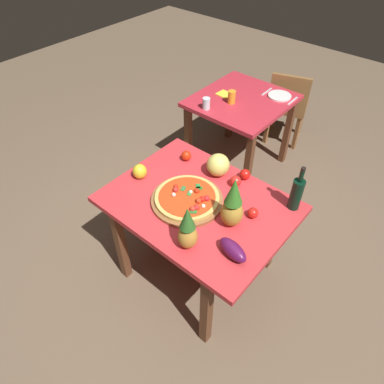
{
  "coord_description": "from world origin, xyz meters",
  "views": [
    {
      "loc": [
        1.03,
        -1.28,
        2.42
      ],
      "look_at": [
        -0.06,
        0.0,
        0.82
      ],
      "focal_mm": 32.83,
      "sensor_mm": 36.0,
      "label": 1
    }
  ],
  "objects_px": {
    "pineapple_right": "(233,205)",
    "melon": "(218,165)",
    "pizza_board": "(187,200)",
    "napkin_folded": "(225,94)",
    "knife_utensil": "(293,101)",
    "tomato_near_board": "(245,174)",
    "display_table": "(198,212)",
    "pineapple_left": "(188,230)",
    "bell_pepper": "(140,171)",
    "drinking_glass_water": "(206,104)",
    "tomato_at_corner": "(186,156)",
    "fork_utensil": "(267,92)",
    "dinner_plate": "(280,96)",
    "drinking_glass_juice": "(232,97)",
    "tomato_by_bottle": "(253,213)",
    "eggplant": "(233,250)",
    "background_table": "(241,110)",
    "dining_chair": "(288,104)",
    "wine_bottle": "(297,193)",
    "pizza": "(188,197)"
  },
  "relations": [
    {
      "from": "pineapple_right",
      "to": "melon",
      "type": "distance_m",
      "value": 0.48
    },
    {
      "from": "pizza_board",
      "to": "napkin_folded",
      "type": "bearing_deg",
      "value": 117.0
    },
    {
      "from": "knife_utensil",
      "to": "napkin_folded",
      "type": "distance_m",
      "value": 0.64
    },
    {
      "from": "tomato_near_board",
      "to": "napkin_folded",
      "type": "distance_m",
      "value": 1.23
    },
    {
      "from": "display_table",
      "to": "pineapple_left",
      "type": "height_order",
      "value": "pineapple_left"
    },
    {
      "from": "bell_pepper",
      "to": "drinking_glass_water",
      "type": "xyz_separation_m",
      "value": [
        -0.23,
        1.04,
        0.0
      ]
    },
    {
      "from": "tomato_near_board",
      "to": "knife_utensil",
      "type": "relative_size",
      "value": 0.42
    },
    {
      "from": "pizza_board",
      "to": "tomato_at_corner",
      "type": "distance_m",
      "value": 0.45
    },
    {
      "from": "tomato_at_corner",
      "to": "fork_utensil",
      "type": "bearing_deg",
      "value": 94.28
    },
    {
      "from": "tomato_near_board",
      "to": "knife_utensil",
      "type": "xyz_separation_m",
      "value": [
        -0.27,
        1.2,
        -0.03
      ]
    },
    {
      "from": "pizza_board",
      "to": "melon",
      "type": "height_order",
      "value": "melon"
    },
    {
      "from": "fork_utensil",
      "to": "dinner_plate",
      "type": "bearing_deg",
      "value": -1.46
    },
    {
      "from": "display_table",
      "to": "dinner_plate",
      "type": "distance_m",
      "value": 1.63
    },
    {
      "from": "pineapple_right",
      "to": "tomato_at_corner",
      "type": "relative_size",
      "value": 4.83
    },
    {
      "from": "drinking_glass_water",
      "to": "fork_utensil",
      "type": "height_order",
      "value": "drinking_glass_water"
    },
    {
      "from": "pizza_board",
      "to": "tomato_at_corner",
      "type": "xyz_separation_m",
      "value": [
        -0.3,
        0.33,
        0.03
      ]
    },
    {
      "from": "tomato_near_board",
      "to": "drinking_glass_juice",
      "type": "xyz_separation_m",
      "value": [
        -0.7,
        0.8,
        0.02
      ]
    },
    {
      "from": "bell_pepper",
      "to": "tomato_by_bottle",
      "type": "relative_size",
      "value": 1.61
    },
    {
      "from": "display_table",
      "to": "pineapple_right",
      "type": "distance_m",
      "value": 0.37
    },
    {
      "from": "eggplant",
      "to": "napkin_folded",
      "type": "bearing_deg",
      "value": 127.86
    },
    {
      "from": "pineapple_left",
      "to": "tomato_near_board",
      "type": "bearing_deg",
      "value": 96.7
    },
    {
      "from": "pizza_board",
      "to": "dinner_plate",
      "type": "height_order",
      "value": "pizza_board"
    },
    {
      "from": "background_table",
      "to": "pineapple_left",
      "type": "distance_m",
      "value": 1.82
    },
    {
      "from": "bell_pepper",
      "to": "tomato_near_board",
      "type": "distance_m",
      "value": 0.74
    },
    {
      "from": "melon",
      "to": "fork_utensil",
      "type": "bearing_deg",
      "value": 106.38
    },
    {
      "from": "background_table",
      "to": "eggplant",
      "type": "distance_m",
      "value": 1.82
    },
    {
      "from": "dining_chair",
      "to": "melon",
      "type": "height_order",
      "value": "melon"
    },
    {
      "from": "drinking_glass_juice",
      "to": "tomato_by_bottle",
      "type": "bearing_deg",
      "value": -48.91
    },
    {
      "from": "knife_utensil",
      "to": "pineapple_right",
      "type": "bearing_deg",
      "value": -75.61
    },
    {
      "from": "napkin_folded",
      "to": "drinking_glass_water",
      "type": "bearing_deg",
      "value": -84.56
    },
    {
      "from": "tomato_near_board",
      "to": "wine_bottle",
      "type": "bearing_deg",
      "value": -4.23
    },
    {
      "from": "wine_bottle",
      "to": "pineapple_left",
      "type": "bearing_deg",
      "value": -114.74
    },
    {
      "from": "pizza",
      "to": "bell_pepper",
      "type": "xyz_separation_m",
      "value": [
        -0.42,
        -0.03,
        0.01
      ]
    },
    {
      "from": "dining_chair",
      "to": "knife_utensil",
      "type": "height_order",
      "value": "dining_chair"
    },
    {
      "from": "display_table",
      "to": "tomato_near_board",
      "type": "height_order",
      "value": "tomato_near_board"
    },
    {
      "from": "eggplant",
      "to": "napkin_folded",
      "type": "height_order",
      "value": "eggplant"
    },
    {
      "from": "knife_utensil",
      "to": "tomato_at_corner",
      "type": "bearing_deg",
      "value": -99.09
    },
    {
      "from": "dining_chair",
      "to": "drinking_glass_water",
      "type": "height_order",
      "value": "drinking_glass_water"
    },
    {
      "from": "napkin_folded",
      "to": "wine_bottle",
      "type": "bearing_deg",
      "value": -36.75
    },
    {
      "from": "dinner_plate",
      "to": "napkin_folded",
      "type": "distance_m",
      "value": 0.52
    },
    {
      "from": "pizza",
      "to": "tomato_at_corner",
      "type": "bearing_deg",
      "value": 132.28
    },
    {
      "from": "background_table",
      "to": "melon",
      "type": "xyz_separation_m",
      "value": [
        0.48,
        -1.02,
        0.2
      ]
    },
    {
      "from": "display_table",
      "to": "background_table",
      "type": "bearing_deg",
      "value": 112.98
    },
    {
      "from": "bell_pepper",
      "to": "dinner_plate",
      "type": "height_order",
      "value": "bell_pepper"
    },
    {
      "from": "tomato_by_bottle",
      "to": "drinking_glass_water",
      "type": "distance_m",
      "value": 1.35
    },
    {
      "from": "display_table",
      "to": "pizza_board",
      "type": "xyz_separation_m",
      "value": [
        -0.06,
        -0.05,
        0.11
      ]
    },
    {
      "from": "dinner_plate",
      "to": "pineapple_right",
      "type": "bearing_deg",
      "value": -69.95
    },
    {
      "from": "pineapple_left",
      "to": "drinking_glass_water",
      "type": "distance_m",
      "value": 1.57
    },
    {
      "from": "napkin_folded",
      "to": "display_table",
      "type": "bearing_deg",
      "value": -60.1
    },
    {
      "from": "pineapple_right",
      "to": "background_table",
      "type": "bearing_deg",
      "value": 121.88
    }
  ]
}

